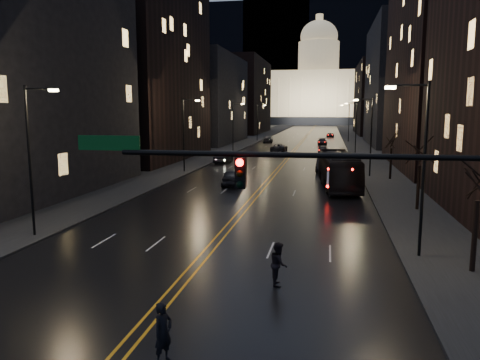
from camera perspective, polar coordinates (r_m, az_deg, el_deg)
The scene contains 37 objects.
ground at distance 17.57m, azimuth -11.75°, elevation -17.25°, with size 900.00×900.00×0.00m, color black.
road at distance 144.91m, azimuth 8.21°, elevation 5.45°, with size 20.00×320.00×0.02m, color black.
sidewalk_left at distance 146.18m, azimuth 2.69°, elevation 5.58°, with size 8.00×320.00×0.16m, color black.
sidewalk_right at distance 144.98m, azimuth 13.77°, elevation 5.32°, with size 8.00×320.00×0.16m, color black.
center_line at distance 144.91m, azimuth 8.21°, elevation 5.45°, with size 0.62×320.00×0.01m, color orange.
building_left_near at distance 45.72m, azimuth -26.55°, elevation 11.93°, with size 12.00×28.00×22.00m, color black.
building_left_mid at distance 74.06m, azimuth -11.27°, elevation 13.34°, with size 12.00×30.00×28.00m, color black.
building_left_far at distance 110.02m, azimuth -3.73°, elevation 9.77°, with size 12.00×34.00×20.00m, color black.
building_left_dist at distance 157.02m, azimuth 0.67°, elevation 10.14°, with size 12.00×40.00×24.00m, color black.
building_right_tall at distance 67.22m, azimuth 24.38°, elevation 17.57°, with size 12.00×30.00×38.00m, color black.
building_right_mid at distance 107.73m, azimuth 18.88°, elevation 10.96°, with size 12.00×34.00×26.00m, color black.
building_right_dist at distance 155.32m, azimuth 16.33°, elevation 9.45°, with size 12.00×40.00×22.00m, color black.
mountain_ridge at distance 400.16m, azimuth 16.05°, elevation 16.46°, with size 520.00×60.00×130.00m, color black.
capitol at distance 264.82m, azimuth 9.45°, elevation 10.49°, with size 90.00×50.00×58.50m.
traffic_signal at distance 14.79m, azimuth 9.29°, elevation -1.27°, with size 17.29×0.45×7.00m.
streetlamp_right_near at distance 25.13m, azimuth 21.14°, elevation 2.23°, with size 2.13×0.25×9.00m.
streetlamp_left_near at distance 30.01m, azimuth -24.02°, elevation 3.00°, with size 2.13×0.25×9.00m.
streetlamp_right_mid at distance 54.83m, azimuth 15.52°, elevation 5.60°, with size 2.13×0.25×9.00m.
streetlamp_left_mid at distance 57.23m, azimuth -6.71°, elevation 5.96°, with size 2.13×0.25×9.00m.
streetlamp_right_far at distance 84.74m, azimuth 13.84°, elevation 6.59°, with size 2.13×0.25×9.00m.
streetlamp_left_far at distance 86.31m, azimuth -0.74°, elevation 6.87°, with size 2.13×0.25×9.00m.
streetlamp_right_dist at distance 114.70m, azimuth 13.04°, elevation 7.06°, with size 2.13×0.25×9.00m.
streetlamp_left_dist at distance 115.86m, azimuth 2.21°, elevation 7.29°, with size 2.13×0.25×9.00m.
tree_right_near at distance 23.77m, azimuth 27.12°, elevation 0.18°, with size 2.40×2.40×6.65m.
tree_right_mid at distance 37.33m, azimuth 21.11°, elevation 3.25°, with size 2.40×2.40×6.65m.
tree_right_far at distance 53.10m, azimuth 18.03°, elevation 4.81°, with size 2.40×2.40×6.65m.
bus at distance 46.70m, azimuth 11.92°, elevation 1.19°, with size 2.97×12.71×3.54m, color black.
oncoming_car_a at distance 47.46m, azimuth -0.91°, elevation 0.37°, with size 2.01×5.00×1.71m, color black.
oncoming_car_b at distance 67.37m, azimuth -2.03°, elevation 2.70°, with size 1.60×4.60×1.52m, color black.
oncoming_car_c at distance 85.73m, azimuth 4.79°, elevation 3.94°, with size 2.56×5.54×1.54m, color black.
oncoming_car_d at distance 110.16m, azimuth 3.44°, elevation 4.97°, with size 2.18×5.36×1.56m, color black.
receding_car_a at distance 59.15m, azimuth 10.17°, elevation 1.82°, with size 1.73×4.95×1.63m, color black.
receding_car_b at distance 83.49m, azimuth 10.05°, elevation 3.66°, with size 1.65×4.09×1.39m, color black.
receding_car_c at distance 103.87m, azimuth 9.99°, elevation 4.61°, with size 2.02×4.96×1.44m, color black.
receding_car_d at distance 134.82m, azimuth 10.95°, elevation 5.41°, with size 2.04×4.43×1.23m, color black.
pedestrian_a at distance 14.99m, azimuth -9.35°, elevation -17.92°, with size 0.69×0.45×1.88m, color black.
pedestrian_b at distance 20.76m, azimuth 4.74°, elevation -10.13°, with size 0.93×0.51×1.91m, color black.
Camera 1 is at (6.22, -14.58, 7.59)m, focal length 35.00 mm.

